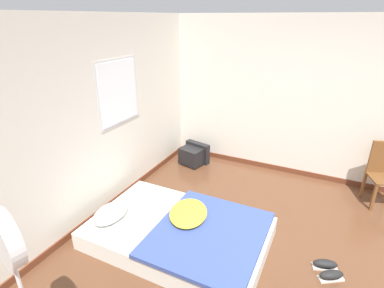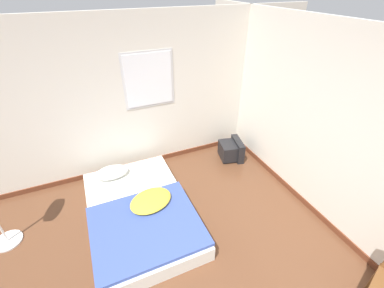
% 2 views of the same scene
% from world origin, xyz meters
% --- Properties ---
extents(wall_back, '(7.22, 0.08, 2.60)m').
position_xyz_m(wall_back, '(0.01, 2.92, 1.29)').
color(wall_back, silver).
rests_on(wall_back, ground_plane).
extents(mattress_bed, '(1.39, 2.10, 0.37)m').
position_xyz_m(mattress_bed, '(0.01, 1.63, 0.14)').
color(mattress_bed, silver).
rests_on(mattress_bed, ground_plane).
extents(crt_tv, '(0.48, 0.52, 0.38)m').
position_xyz_m(crt_tv, '(1.99, 2.40, 0.18)').
color(crt_tv, black).
rests_on(crt_tv, ground_plane).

